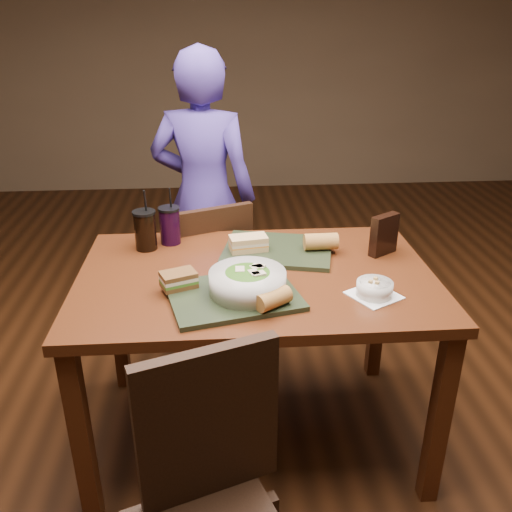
{
  "coord_description": "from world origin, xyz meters",
  "views": [
    {
      "loc": [
        -0.13,
        -1.77,
        1.63
      ],
      "look_at": [
        0.0,
        0.0,
        0.82
      ],
      "focal_mm": 38.0,
      "sensor_mm": 36.0,
      "label": 1
    }
  ],
  "objects_px": {
    "tray_far": "(278,250)",
    "sandwich_near": "(179,280)",
    "chair_far": "(215,278)",
    "salad_bowl": "(248,281)",
    "chair_near": "(211,500)",
    "chip_bag": "(384,235)",
    "dining_table": "(256,295)",
    "baguette_far": "(321,242)",
    "cup_cola": "(145,230)",
    "baguette_near": "(273,299)",
    "soup_bowl": "(375,288)",
    "diner": "(204,198)",
    "sandwich_far": "(248,243)",
    "tray_near": "(233,296)",
    "cup_berry": "(170,225)"
  },
  "relations": [
    {
      "from": "tray_far",
      "to": "sandwich_near",
      "type": "bearing_deg",
      "value": -140.82
    },
    {
      "from": "chair_far",
      "to": "salad_bowl",
      "type": "relative_size",
      "value": 3.32
    },
    {
      "from": "chair_near",
      "to": "chip_bag",
      "type": "distance_m",
      "value": 1.19
    },
    {
      "from": "dining_table",
      "to": "chair_far",
      "type": "bearing_deg",
      "value": 106.58
    },
    {
      "from": "baguette_far",
      "to": "sandwich_near",
      "type": "bearing_deg",
      "value": -152.7
    },
    {
      "from": "cup_cola",
      "to": "chair_near",
      "type": "bearing_deg",
      "value": -76.29
    },
    {
      "from": "baguette_near",
      "to": "cup_cola",
      "type": "height_order",
      "value": "cup_cola"
    },
    {
      "from": "sandwich_near",
      "to": "baguette_far",
      "type": "height_order",
      "value": "baguette_far"
    },
    {
      "from": "sandwich_near",
      "to": "baguette_far",
      "type": "xyz_separation_m",
      "value": [
        0.54,
        0.28,
        0.01
      ]
    },
    {
      "from": "salad_bowl",
      "to": "cup_cola",
      "type": "xyz_separation_m",
      "value": [
        -0.38,
        0.43,
        0.02
      ]
    },
    {
      "from": "tray_far",
      "to": "salad_bowl",
      "type": "bearing_deg",
      "value": -111.47
    },
    {
      "from": "chair_far",
      "to": "soup_bowl",
      "type": "height_order",
      "value": "chair_far"
    },
    {
      "from": "baguette_near",
      "to": "baguette_far",
      "type": "distance_m",
      "value": 0.5
    },
    {
      "from": "diner",
      "to": "dining_table",
      "type": "bearing_deg",
      "value": 116.05
    },
    {
      "from": "sandwich_far",
      "to": "tray_near",
      "type": "bearing_deg",
      "value": -101.53
    },
    {
      "from": "chair_far",
      "to": "baguette_far",
      "type": "xyz_separation_m",
      "value": [
        0.42,
        -0.36,
        0.33
      ]
    },
    {
      "from": "chair_near",
      "to": "diner",
      "type": "height_order",
      "value": "diner"
    },
    {
      "from": "soup_bowl",
      "to": "chip_bag",
      "type": "xyz_separation_m",
      "value": [
        0.13,
        0.34,
        0.05
      ]
    },
    {
      "from": "chair_near",
      "to": "chair_far",
      "type": "bearing_deg",
      "value": 89.23
    },
    {
      "from": "dining_table",
      "to": "baguette_near",
      "type": "relative_size",
      "value": 11.13
    },
    {
      "from": "sandwich_near",
      "to": "baguette_near",
      "type": "relative_size",
      "value": 1.17
    },
    {
      "from": "chair_near",
      "to": "cup_berry",
      "type": "distance_m",
      "value": 1.14
    },
    {
      "from": "tray_near",
      "to": "chip_bag",
      "type": "distance_m",
      "value": 0.69
    },
    {
      "from": "tray_far",
      "to": "salad_bowl",
      "type": "height_order",
      "value": "salad_bowl"
    },
    {
      "from": "sandwich_far",
      "to": "cup_berry",
      "type": "xyz_separation_m",
      "value": [
        -0.31,
        0.14,
        0.03
      ]
    },
    {
      "from": "chair_far",
      "to": "baguette_near",
      "type": "relative_size",
      "value": 7.31
    },
    {
      "from": "dining_table",
      "to": "soup_bowl",
      "type": "height_order",
      "value": "soup_bowl"
    },
    {
      "from": "diner",
      "to": "soup_bowl",
      "type": "bearing_deg",
      "value": 131.45
    },
    {
      "from": "dining_table",
      "to": "tray_far",
      "type": "height_order",
      "value": "tray_far"
    },
    {
      "from": "diner",
      "to": "chair_near",
      "type": "bearing_deg",
      "value": 104.4
    },
    {
      "from": "diner",
      "to": "salad_bowl",
      "type": "xyz_separation_m",
      "value": [
        0.16,
        -1.08,
        0.06
      ]
    },
    {
      "from": "dining_table",
      "to": "tray_far",
      "type": "xyz_separation_m",
      "value": [
        0.1,
        0.19,
        0.1
      ]
    },
    {
      "from": "tray_near",
      "to": "sandwich_far",
      "type": "height_order",
      "value": "sandwich_far"
    },
    {
      "from": "dining_table",
      "to": "tray_far",
      "type": "bearing_deg",
      "value": 61.48
    },
    {
      "from": "dining_table",
      "to": "cup_cola",
      "type": "relative_size",
      "value": 5.24
    },
    {
      "from": "baguette_near",
      "to": "tray_far",
      "type": "bearing_deg",
      "value": 81.86
    },
    {
      "from": "cup_berry",
      "to": "chip_bag",
      "type": "height_order",
      "value": "cup_berry"
    },
    {
      "from": "diner",
      "to": "tray_far",
      "type": "xyz_separation_m",
      "value": [
        0.3,
        -0.72,
        0.01
      ]
    },
    {
      "from": "diner",
      "to": "sandwich_far",
      "type": "relative_size",
      "value": 9.58
    },
    {
      "from": "dining_table",
      "to": "baguette_near",
      "type": "bearing_deg",
      "value": -83.04
    },
    {
      "from": "diner",
      "to": "chip_bag",
      "type": "distance_m",
      "value": 1.05
    },
    {
      "from": "chair_near",
      "to": "chip_bag",
      "type": "bearing_deg",
      "value": 52.95
    },
    {
      "from": "chair_near",
      "to": "salad_bowl",
      "type": "xyz_separation_m",
      "value": [
        0.13,
        0.59,
        0.32
      ]
    },
    {
      "from": "chair_near",
      "to": "sandwich_near",
      "type": "distance_m",
      "value": 0.72
    },
    {
      "from": "sandwich_far",
      "to": "chip_bag",
      "type": "relative_size",
      "value": 0.96
    },
    {
      "from": "tray_near",
      "to": "soup_bowl",
      "type": "distance_m",
      "value": 0.47
    },
    {
      "from": "dining_table",
      "to": "chair_far",
      "type": "xyz_separation_m",
      "value": [
        -0.16,
        0.52,
        -0.19
      ]
    },
    {
      "from": "cup_cola",
      "to": "cup_berry",
      "type": "xyz_separation_m",
      "value": [
        0.09,
        0.05,
        -0.0
      ]
    },
    {
      "from": "salad_bowl",
      "to": "baguette_near",
      "type": "distance_m",
      "value": 0.13
    },
    {
      "from": "sandwich_near",
      "to": "tray_far",
      "type": "bearing_deg",
      "value": 39.18
    }
  ]
}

